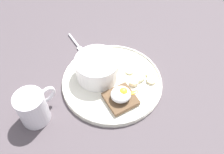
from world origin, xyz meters
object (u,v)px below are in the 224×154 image
object	(u,v)px
toast_slice	(121,99)
banana_slice_front	(150,72)
banana_slice_left	(139,77)
coffee_mug	(33,107)
knife	(78,46)
banana_slice_inner	(130,70)
poached_egg	(121,94)
oatmeal_bowl	(97,67)
banana_slice_right	(151,80)
banana_slice_back	(134,83)

from	to	relation	value
toast_slice	banana_slice_front	distance (cm)	13.59
banana_slice_left	coffee_mug	bearing A→B (deg)	-0.63
knife	banana_slice_inner	bearing A→B (deg)	121.00
toast_slice	coffee_mug	world-z (taller)	coffee_mug
toast_slice	poached_egg	distance (cm)	2.26
poached_egg	banana_slice_left	xyz separation A→B (cm)	(-8.65, -4.90, -2.40)
banana_slice_inner	knife	bearing A→B (deg)	-59.00
oatmeal_bowl	poached_egg	xyz separation A→B (cm)	(-2.48, 11.44, -0.52)
banana_slice_right	knife	size ratio (longest dim) A/B	0.27
banana_slice_back	banana_slice_inner	xyz separation A→B (cm)	(-1.19, -4.96, -0.25)
poached_egg	banana_slice_back	world-z (taller)	poached_egg
banana_slice_back	knife	xyz separation A→B (cm)	(9.54, -22.82, -1.28)
oatmeal_bowl	banana_slice_left	size ratio (longest dim) A/B	3.01
banana_slice_front	banana_slice_inner	xyz separation A→B (cm)	(5.19, -3.46, -0.22)
poached_egg	knife	world-z (taller)	poached_egg
poached_egg	banana_slice_inner	world-z (taller)	poached_egg
banana_slice_back	banana_slice_left	bearing A→B (deg)	-154.49
oatmeal_bowl	banana_slice_right	world-z (taller)	oatmeal_bowl
oatmeal_bowl	toast_slice	distance (cm)	11.99
poached_egg	banana_slice_right	xyz separation A→B (cm)	(-11.45, -2.41, -2.46)
banana_slice_inner	coffee_mug	world-z (taller)	coffee_mug
banana_slice_inner	knife	xyz separation A→B (cm)	(10.73, -17.87, -1.03)
oatmeal_bowl	coffee_mug	size ratio (longest dim) A/B	1.20
poached_egg	coffee_mug	xyz separation A→B (cm)	(23.28, -5.25, 0.99)
banana_slice_inner	coffee_mug	distance (cm)	30.92
banana_slice_back	knife	world-z (taller)	banana_slice_back
banana_slice_back	banana_slice_right	xyz separation A→B (cm)	(-5.40, 1.24, -0.07)
banana_slice_right	coffee_mug	size ratio (longest dim) A/B	0.35
banana_slice_front	banana_slice_left	xyz separation A→B (cm)	(3.78, 0.25, 0.02)
banana_slice_left	banana_slice_inner	size ratio (longest dim) A/B	1.06
toast_slice	knife	bearing A→B (deg)	-82.80
toast_slice	banana_slice_inner	distance (cm)	11.35
oatmeal_bowl	poached_egg	size ratio (longest dim) A/B	1.56
banana_slice_right	banana_slice_left	bearing A→B (deg)	-41.63
oatmeal_bowl	knife	bearing A→B (deg)	-86.16
banana_slice_front	banana_slice_left	world-z (taller)	same
toast_slice	banana_slice_inner	xyz separation A→B (cm)	(-7.39, -8.61, -0.38)
banana_slice_right	coffee_mug	bearing A→B (deg)	-4.67
oatmeal_bowl	banana_slice_right	bearing A→B (deg)	147.06
toast_slice	banana_slice_back	bearing A→B (deg)	-149.50
banana_slice_back	banana_slice_right	bearing A→B (deg)	167.05
poached_egg	banana_slice_back	xyz separation A→B (cm)	(-6.05, -3.65, -2.39)
banana_slice_back	coffee_mug	world-z (taller)	coffee_mug
banana_slice_left	banana_slice_right	distance (cm)	3.74
banana_slice_right	knife	xyz separation A→B (cm)	(14.94, -24.07, -1.21)
oatmeal_bowl	banana_slice_inner	xyz separation A→B (cm)	(-9.72, 2.83, -3.16)
coffee_mug	poached_egg	bearing A→B (deg)	167.30
banana_slice_left	banana_slice_back	distance (cm)	2.88
banana_slice_right	banana_slice_inner	bearing A→B (deg)	-55.85
banana_slice_front	banana_slice_inner	distance (cm)	6.24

